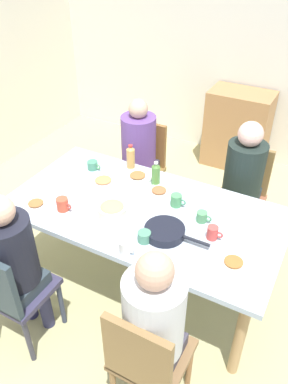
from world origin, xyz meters
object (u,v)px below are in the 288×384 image
object	(u,v)px
person_1	(243,176)
bottle_0	(156,174)
cup_3	(63,204)
side_cabinet	(237,129)
person_2	(138,148)
person_3	(154,321)
bottle_1	(131,157)
dining_table	(144,217)
cup_1	(213,233)
cup_6	(176,200)
plate_0	(233,263)
plate_1	(138,176)
plate_2	(103,181)
cup_4	(93,165)
chair_1	(242,191)
serving_pan	(165,232)
cup_2	(125,247)
chair_0	(10,290)
chair_2	(143,163)
bowl_0	(112,210)
plate_3	(36,204)
plate_4	(159,192)
chair_3	(146,359)
cup_0	(202,217)
cup_5	(145,237)
person_0	(14,258)

from	to	relation	value
person_1	bottle_0	xyz separation A→B (m)	(-0.57, -0.48, 0.12)
cup_3	bottle_0	distance (m)	0.75
bottle_0	side_cabinet	bearing A→B (deg)	85.93
person_2	person_3	world-z (taller)	person_3
person_1	bottle_1	world-z (taller)	person_1
dining_table	person_1	xyz separation A→B (m)	(0.50, 0.80, 0.05)
cup_1	cup_6	xyz separation A→B (m)	(-0.35, 0.21, -0.00)
person_2	plate_0	world-z (taller)	person_2
plate_1	side_cabinet	bearing A→B (deg)	80.72
plate_2	cup_4	bearing A→B (deg)	145.16
chair_1	plate_2	distance (m)	1.23
serving_pan	cup_1	world-z (taller)	cup_1
cup_1	cup_4	distance (m)	1.22
cup_2	bottle_1	xyz separation A→B (m)	(-0.48, 0.90, 0.05)
dining_table	chair_1	xyz separation A→B (m)	(0.50, 0.89, -0.16)
bottle_0	person_2	bearing A→B (deg)	131.47
person_2	chair_0	bearing A→B (deg)	-90.00
cup_1	chair_1	bearing A→B (deg)	92.75
chair_0	chair_2	world-z (taller)	same
chair_0	side_cabinet	world-z (taller)	same
chair_2	bottle_0	bearing A→B (deg)	-53.31
bowl_0	cup_6	xyz separation A→B (m)	(0.35, 0.31, 0.00)
person_3	bowl_0	xyz separation A→B (m)	(-0.66, 0.64, 0.06)
dining_table	cup_1	bearing A→B (deg)	-6.50
plate_3	cup_2	xyz separation A→B (m)	(0.82, -0.11, 0.04)
bowl_0	side_cabinet	xyz separation A→B (m)	(0.23, 2.34, -0.34)
dining_table	plate_4	world-z (taller)	plate_4
cup_1	chair_0	bearing A→B (deg)	-141.27
cup_6	plate_3	bearing A→B (deg)	-151.40
chair_3	cup_3	bearing A→B (deg)	148.65
chair_3	bowl_0	xyz separation A→B (m)	(-0.66, 0.73, 0.28)
person_2	side_cabinet	size ratio (longest dim) A/B	1.32
cup_4	plate_2	bearing A→B (deg)	-34.84
cup_0	cup_2	size ratio (longest dim) A/B	0.99
plate_3	cup_0	world-z (taller)	cup_0
bottle_0	plate_2	bearing A→B (deg)	-154.60
bowl_0	dining_table	bearing A→B (deg)	45.45
plate_1	cup_6	world-z (taller)	cup_6
side_cabinet	cup_5	bearing A→B (deg)	-87.63
plate_3	cup_6	bearing A→B (deg)	28.60
cup_0	bottle_1	world-z (taller)	bottle_1
plate_2	cup_3	distance (m)	0.43
chair_0	plate_2	bearing A→B (deg)	87.10
person_3	person_1	bearing A→B (deg)	90.00
person_0	cup_1	size ratio (longest dim) A/B	11.12
cup_2	person_0	bearing A→B (deg)	-149.76
cup_0	chair_2	bearing A→B (deg)	137.93
dining_table	cup_2	size ratio (longest dim) A/B	18.04
chair_2	plate_3	xyz separation A→B (m)	(-0.21, -1.24, 0.25)
chair_2	serving_pan	distance (m)	1.34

